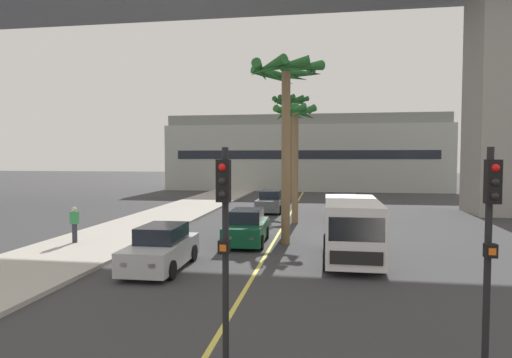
{
  "coord_description": "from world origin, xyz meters",
  "views": [
    {
      "loc": [
        2.34,
        -0.91,
        4.03
      ],
      "look_at": [
        0.0,
        14.0,
        3.25
      ],
      "focal_mm": 30.62,
      "sensor_mm": 36.0,
      "label": 1
    }
  ],
  "objects_px": {
    "delivery_van": "(352,228)",
    "palm_tree_mid_median": "(295,128)",
    "car_queue_second": "(247,228)",
    "traffic_light_right_far_corner": "(490,232)",
    "car_queue_fourth": "(270,202)",
    "traffic_light_median_near": "(225,229)",
    "car_queue_third": "(345,208)",
    "palm_tree_near_median": "(291,114)",
    "car_queue_front": "(161,249)",
    "palm_tree_far_median": "(286,93)",
    "pedestrian_mid_block": "(74,224)"
  },
  "relations": [
    {
      "from": "delivery_van",
      "to": "palm_tree_mid_median",
      "type": "bearing_deg",
      "value": 106.71
    },
    {
      "from": "car_queue_second",
      "to": "traffic_light_right_far_corner",
      "type": "xyz_separation_m",
      "value": [
        6.4,
        -11.73,
        1.99
      ]
    },
    {
      "from": "car_queue_fourth",
      "to": "traffic_light_median_near",
      "type": "distance_m",
      "value": 23.89
    },
    {
      "from": "car_queue_third",
      "to": "traffic_light_median_near",
      "type": "relative_size",
      "value": 0.98
    },
    {
      "from": "car_queue_fourth",
      "to": "traffic_light_right_far_corner",
      "type": "xyz_separation_m",
      "value": [
        6.71,
        -23.3,
        1.99
      ]
    },
    {
      "from": "delivery_van",
      "to": "palm_tree_near_median",
      "type": "distance_m",
      "value": 22.42
    },
    {
      "from": "car_queue_second",
      "to": "car_queue_fourth",
      "type": "xyz_separation_m",
      "value": [
        -0.3,
        11.57,
        0.0
      ]
    },
    {
      "from": "car_queue_third",
      "to": "traffic_light_median_near",
      "type": "bearing_deg",
      "value": -98.51
    },
    {
      "from": "car_queue_front",
      "to": "palm_tree_far_median",
      "type": "bearing_deg",
      "value": 51.58
    },
    {
      "from": "palm_tree_far_median",
      "to": "palm_tree_near_median",
      "type": "bearing_deg",
      "value": 93.71
    },
    {
      "from": "traffic_light_median_near",
      "to": "car_queue_front",
      "type": "bearing_deg",
      "value": 119.24
    },
    {
      "from": "pedestrian_mid_block",
      "to": "car_queue_third",
      "type": "bearing_deg",
      "value": 40.54
    },
    {
      "from": "traffic_light_median_near",
      "to": "palm_tree_near_median",
      "type": "distance_m",
      "value": 30.83
    },
    {
      "from": "car_queue_third",
      "to": "pedestrian_mid_block",
      "type": "bearing_deg",
      "value": -139.46
    },
    {
      "from": "car_queue_second",
      "to": "palm_tree_far_median",
      "type": "relative_size",
      "value": 0.5
    },
    {
      "from": "traffic_light_right_far_corner",
      "to": "car_queue_third",
      "type": "bearing_deg",
      "value": 94.12
    },
    {
      "from": "delivery_van",
      "to": "car_queue_front",
      "type": "bearing_deg",
      "value": -162.44
    },
    {
      "from": "traffic_light_median_near",
      "to": "pedestrian_mid_block",
      "type": "xyz_separation_m",
      "value": [
        -9.34,
        10.38,
        -1.72
      ]
    },
    {
      "from": "car_queue_front",
      "to": "palm_tree_near_median",
      "type": "distance_m",
      "value": 24.46
    },
    {
      "from": "palm_tree_mid_median",
      "to": "car_queue_second",
      "type": "bearing_deg",
      "value": -105.73
    },
    {
      "from": "traffic_light_right_far_corner",
      "to": "pedestrian_mid_block",
      "type": "height_order",
      "value": "traffic_light_right_far_corner"
    },
    {
      "from": "palm_tree_mid_median",
      "to": "palm_tree_far_median",
      "type": "relative_size",
      "value": 0.86
    },
    {
      "from": "car_queue_fourth",
      "to": "car_queue_second",
      "type": "bearing_deg",
      "value": -88.5
    },
    {
      "from": "car_queue_front",
      "to": "car_queue_second",
      "type": "xyz_separation_m",
      "value": [
        2.22,
        5.02,
        0.0
      ]
    },
    {
      "from": "car_queue_front",
      "to": "car_queue_fourth",
      "type": "bearing_deg",
      "value": 83.4
    },
    {
      "from": "car_queue_front",
      "to": "palm_tree_mid_median",
      "type": "distance_m",
      "value": 13.14
    },
    {
      "from": "pedestrian_mid_block",
      "to": "palm_tree_far_median",
      "type": "bearing_deg",
      "value": 11.09
    },
    {
      "from": "car_queue_third",
      "to": "pedestrian_mid_block",
      "type": "xyz_separation_m",
      "value": [
        -12.49,
        -10.69,
        0.28
      ]
    },
    {
      "from": "delivery_van",
      "to": "pedestrian_mid_block",
      "type": "distance_m",
      "value": 12.23
    },
    {
      "from": "car_queue_second",
      "to": "palm_tree_near_median",
      "type": "distance_m",
      "value": 19.55
    },
    {
      "from": "palm_tree_far_median",
      "to": "traffic_light_right_far_corner",
      "type": "bearing_deg",
      "value": -68.72
    },
    {
      "from": "car_queue_third",
      "to": "palm_tree_mid_median",
      "type": "height_order",
      "value": "palm_tree_mid_median"
    },
    {
      "from": "delivery_van",
      "to": "traffic_light_median_near",
      "type": "xyz_separation_m",
      "value": [
        -2.84,
        -9.29,
        1.43
      ]
    },
    {
      "from": "traffic_light_right_far_corner",
      "to": "palm_tree_near_median",
      "type": "distance_m",
      "value": 30.93
    },
    {
      "from": "car_queue_fourth",
      "to": "palm_tree_mid_median",
      "type": "bearing_deg",
      "value": -67.52
    },
    {
      "from": "palm_tree_near_median",
      "to": "palm_tree_far_median",
      "type": "height_order",
      "value": "palm_tree_near_median"
    },
    {
      "from": "car_queue_front",
      "to": "traffic_light_right_far_corner",
      "type": "height_order",
      "value": "traffic_light_right_far_corner"
    },
    {
      "from": "palm_tree_near_median",
      "to": "pedestrian_mid_block",
      "type": "relative_size",
      "value": 5.76
    },
    {
      "from": "car_queue_fourth",
      "to": "traffic_light_right_far_corner",
      "type": "distance_m",
      "value": 24.32
    },
    {
      "from": "traffic_light_median_near",
      "to": "pedestrian_mid_block",
      "type": "bearing_deg",
      "value": 132.0
    },
    {
      "from": "car_queue_second",
      "to": "car_queue_third",
      "type": "bearing_deg",
      "value": 61.11
    },
    {
      "from": "car_queue_fourth",
      "to": "traffic_light_right_far_corner",
      "type": "bearing_deg",
      "value": -73.94
    },
    {
      "from": "car_queue_fourth",
      "to": "palm_tree_near_median",
      "type": "height_order",
      "value": "palm_tree_near_median"
    },
    {
      "from": "delivery_van",
      "to": "palm_tree_mid_median",
      "type": "relative_size",
      "value": 0.73
    },
    {
      "from": "car_queue_second",
      "to": "traffic_light_median_near",
      "type": "xyz_separation_m",
      "value": [
        1.77,
        -12.15,
        1.99
      ]
    },
    {
      "from": "palm_tree_near_median",
      "to": "pedestrian_mid_block",
      "type": "height_order",
      "value": "palm_tree_near_median"
    },
    {
      "from": "traffic_light_median_near",
      "to": "palm_tree_far_median",
      "type": "xyz_separation_m",
      "value": [
        0.04,
        12.22,
        4.18
      ]
    },
    {
      "from": "car_queue_second",
      "to": "palm_tree_mid_median",
      "type": "xyz_separation_m",
      "value": [
        1.82,
        6.45,
        4.99
      ]
    },
    {
      "from": "car_queue_second",
      "to": "pedestrian_mid_block",
      "type": "height_order",
      "value": "pedestrian_mid_block"
    },
    {
      "from": "car_queue_fourth",
      "to": "car_queue_front",
      "type": "bearing_deg",
      "value": -96.6
    }
  ]
}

